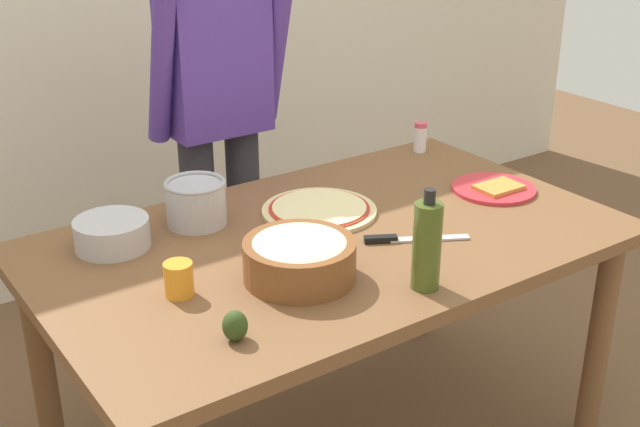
{
  "coord_description": "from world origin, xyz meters",
  "views": [
    {
      "loc": [
        -1.19,
        -1.66,
        1.73
      ],
      "look_at": [
        0.0,
        0.05,
        0.81
      ],
      "focal_mm": 46.15,
      "sensor_mm": 36.0,
      "label": 1
    }
  ],
  "objects_px": {
    "chef_knife": "(404,239)",
    "mixing_bowl_steel": "(112,233)",
    "dining_table": "(330,265)",
    "person_cook": "(217,106)",
    "avocado": "(235,326)",
    "steel_pot": "(196,202)",
    "pizza_raw_on_board": "(319,210)",
    "salt_shaker": "(420,137)",
    "olive_oil_bottle": "(427,245)",
    "plate_with_slice": "(495,188)",
    "popcorn_bowl": "(299,256)",
    "cup_orange": "(179,279)"
  },
  "relations": [
    {
      "from": "olive_oil_bottle",
      "to": "mixing_bowl_steel",
      "type": "bearing_deg",
      "value": 129.99
    },
    {
      "from": "steel_pot",
      "to": "salt_shaker",
      "type": "distance_m",
      "value": 0.93
    },
    {
      "from": "dining_table",
      "to": "pizza_raw_on_board",
      "type": "relative_size",
      "value": 4.74
    },
    {
      "from": "dining_table",
      "to": "plate_with_slice",
      "type": "relative_size",
      "value": 6.15
    },
    {
      "from": "pizza_raw_on_board",
      "to": "plate_with_slice",
      "type": "xyz_separation_m",
      "value": [
        0.55,
        -0.17,
        -0.0
      ]
    },
    {
      "from": "dining_table",
      "to": "mixing_bowl_steel",
      "type": "height_order",
      "value": "mixing_bowl_steel"
    },
    {
      "from": "chef_knife",
      "to": "popcorn_bowl",
      "type": "bearing_deg",
      "value": -177.28
    },
    {
      "from": "popcorn_bowl",
      "to": "salt_shaker",
      "type": "xyz_separation_m",
      "value": [
        0.87,
        0.55,
        -0.01
      ]
    },
    {
      "from": "dining_table",
      "to": "salt_shaker",
      "type": "xyz_separation_m",
      "value": [
        0.67,
        0.39,
        0.14
      ]
    },
    {
      "from": "dining_table",
      "to": "person_cook",
      "type": "xyz_separation_m",
      "value": [
        0.06,
        0.76,
        0.27
      ]
    },
    {
      "from": "plate_with_slice",
      "to": "chef_knife",
      "type": "xyz_separation_m",
      "value": [
        -0.47,
        -0.12,
        -0.0
      ]
    },
    {
      "from": "popcorn_bowl",
      "to": "cup_orange",
      "type": "height_order",
      "value": "popcorn_bowl"
    },
    {
      "from": "dining_table",
      "to": "olive_oil_bottle",
      "type": "height_order",
      "value": "olive_oil_bottle"
    },
    {
      "from": "person_cook",
      "to": "salt_shaker",
      "type": "height_order",
      "value": "person_cook"
    },
    {
      "from": "plate_with_slice",
      "to": "cup_orange",
      "type": "distance_m",
      "value": 1.1
    },
    {
      "from": "popcorn_bowl",
      "to": "mixing_bowl_steel",
      "type": "relative_size",
      "value": 1.4
    },
    {
      "from": "pizza_raw_on_board",
      "to": "avocado",
      "type": "height_order",
      "value": "avocado"
    },
    {
      "from": "dining_table",
      "to": "pizza_raw_on_board",
      "type": "height_order",
      "value": "pizza_raw_on_board"
    },
    {
      "from": "pizza_raw_on_board",
      "to": "chef_knife",
      "type": "relative_size",
      "value": 1.27
    },
    {
      "from": "salt_shaker",
      "to": "avocado",
      "type": "height_order",
      "value": "salt_shaker"
    },
    {
      "from": "popcorn_bowl",
      "to": "pizza_raw_on_board",
      "type": "bearing_deg",
      "value": 48.48
    },
    {
      "from": "salt_shaker",
      "to": "avocado",
      "type": "distance_m",
      "value": 1.34
    },
    {
      "from": "dining_table",
      "to": "olive_oil_bottle",
      "type": "distance_m",
      "value": 0.42
    },
    {
      "from": "person_cook",
      "to": "chef_knife",
      "type": "xyz_separation_m",
      "value": [
        0.08,
        -0.9,
        -0.17
      ]
    },
    {
      "from": "mixing_bowl_steel",
      "to": "olive_oil_bottle",
      "type": "height_order",
      "value": "olive_oil_bottle"
    },
    {
      "from": "dining_table",
      "to": "avocado",
      "type": "relative_size",
      "value": 22.86
    },
    {
      "from": "avocado",
      "to": "person_cook",
      "type": "bearing_deg",
      "value": 63.27
    },
    {
      "from": "plate_with_slice",
      "to": "steel_pot",
      "type": "relative_size",
      "value": 1.5
    },
    {
      "from": "steel_pot",
      "to": "salt_shaker",
      "type": "xyz_separation_m",
      "value": [
        0.93,
        0.11,
        -0.01
      ]
    },
    {
      "from": "chef_knife",
      "to": "mixing_bowl_steel",
      "type": "bearing_deg",
      "value": 147.9
    },
    {
      "from": "plate_with_slice",
      "to": "mixing_bowl_steel",
      "type": "height_order",
      "value": "mixing_bowl_steel"
    },
    {
      "from": "pizza_raw_on_board",
      "to": "steel_pot",
      "type": "relative_size",
      "value": 1.95
    },
    {
      "from": "steel_pot",
      "to": "cup_orange",
      "type": "height_order",
      "value": "steel_pot"
    },
    {
      "from": "popcorn_bowl",
      "to": "dining_table",
      "type": "bearing_deg",
      "value": 37.38
    },
    {
      "from": "mixing_bowl_steel",
      "to": "cup_orange",
      "type": "relative_size",
      "value": 2.35
    },
    {
      "from": "person_cook",
      "to": "pizza_raw_on_board",
      "type": "distance_m",
      "value": 0.63
    },
    {
      "from": "dining_table",
      "to": "plate_with_slice",
      "type": "distance_m",
      "value": 0.62
    },
    {
      "from": "person_cook",
      "to": "avocado",
      "type": "xyz_separation_m",
      "value": [
        -0.54,
        -1.07,
        -0.14
      ]
    },
    {
      "from": "dining_table",
      "to": "cup_orange",
      "type": "height_order",
      "value": "cup_orange"
    },
    {
      "from": "pizza_raw_on_board",
      "to": "salt_shaker",
      "type": "relative_size",
      "value": 3.19
    },
    {
      "from": "mixing_bowl_steel",
      "to": "salt_shaker",
      "type": "height_order",
      "value": "salt_shaker"
    },
    {
      "from": "steel_pot",
      "to": "cup_orange",
      "type": "xyz_separation_m",
      "value": [
        -0.22,
        -0.35,
        -0.02
      ]
    },
    {
      "from": "popcorn_bowl",
      "to": "avocado",
      "type": "distance_m",
      "value": 0.31
    },
    {
      "from": "dining_table",
      "to": "cup_orange",
      "type": "bearing_deg",
      "value": -172.6
    },
    {
      "from": "pizza_raw_on_board",
      "to": "salt_shaker",
      "type": "height_order",
      "value": "salt_shaker"
    },
    {
      "from": "cup_orange",
      "to": "avocado",
      "type": "relative_size",
      "value": 1.21
    },
    {
      "from": "avocado",
      "to": "steel_pot",
      "type": "bearing_deg",
      "value": 70.53
    },
    {
      "from": "person_cook",
      "to": "popcorn_bowl",
      "type": "height_order",
      "value": "person_cook"
    },
    {
      "from": "plate_with_slice",
      "to": "chef_knife",
      "type": "relative_size",
      "value": 0.98
    },
    {
      "from": "pizza_raw_on_board",
      "to": "steel_pot",
      "type": "height_order",
      "value": "steel_pot"
    }
  ]
}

